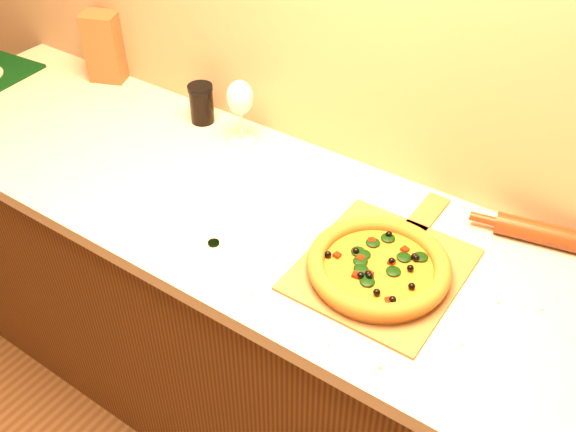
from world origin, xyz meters
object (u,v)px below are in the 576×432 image
object	(u,v)px
pizza	(378,266)
rolling_pin	(554,236)
dark_jar	(201,103)
wine_glass	(240,99)
pizza_peel	(385,265)

from	to	relation	value
pizza	rolling_pin	distance (m)	0.44
dark_jar	rolling_pin	bearing A→B (deg)	2.04
rolling_pin	wine_glass	bearing A→B (deg)	-176.43
pizza	dark_jar	xyz separation A→B (m)	(-0.77, 0.29, 0.03)
pizza_peel	pizza	size ratio (longest dim) A/B	1.60
pizza_peel	rolling_pin	world-z (taller)	rolling_pin
pizza	rolling_pin	bearing A→B (deg)	48.22
dark_jar	pizza_peel	bearing A→B (deg)	-18.47
pizza	dark_jar	bearing A→B (deg)	159.18
wine_glass	rolling_pin	bearing A→B (deg)	3.57
pizza	wine_glass	distance (m)	0.67
rolling_pin	dark_jar	bearing A→B (deg)	-177.96
pizza_peel	dark_jar	bearing A→B (deg)	161.34
pizza_peel	rolling_pin	xyz separation A→B (m)	(0.30, 0.29, 0.02)
pizza_peel	wine_glass	distance (m)	0.66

